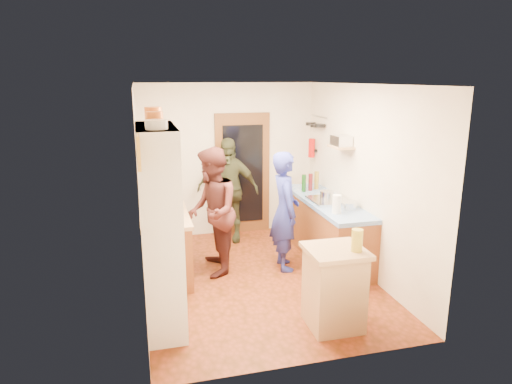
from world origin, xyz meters
name	(u,v)px	position (x,y,z in m)	size (l,w,h in m)	color
floor	(258,279)	(0.00, 0.00, -0.01)	(3.00, 4.00, 0.02)	maroon
ceiling	(258,83)	(0.00, 0.00, 2.61)	(3.00, 4.00, 0.02)	silver
wall_back	(228,160)	(0.00, 2.01, 1.30)	(3.00, 0.02, 2.60)	silver
wall_front	(315,237)	(0.00, -2.01, 1.30)	(3.00, 0.02, 2.60)	silver
wall_left	(139,193)	(-1.51, 0.00, 1.30)	(0.02, 4.00, 2.60)	silver
wall_right	(363,180)	(1.51, 0.00, 1.30)	(0.02, 4.00, 2.60)	silver
door_frame	(243,174)	(0.25, 1.97, 1.05)	(0.95, 0.06, 2.10)	brown
door_glass	(243,174)	(0.25, 1.94, 1.05)	(0.70, 0.02, 1.70)	black
hutch_body	(161,228)	(-1.30, -0.80, 1.10)	(0.40, 1.20, 2.20)	white
hutch_top_shelf	(155,128)	(-1.30, -0.80, 2.18)	(0.40, 1.14, 0.04)	white
plate_stack	(156,124)	(-1.30, -1.13, 2.24)	(0.22, 0.22, 0.09)	white
orange_pot_a	(155,118)	(-1.30, -0.76, 2.27)	(0.18, 0.18, 0.14)	orange
orange_pot_b	(153,115)	(-1.30, -0.42, 2.28)	(0.19, 0.19, 0.17)	orange
left_counter_base	(166,245)	(-1.20, 0.45, 0.42)	(0.60, 1.40, 0.85)	brown
left_counter_top	(164,214)	(-1.20, 0.45, 0.88)	(0.64, 1.44, 0.05)	tan
toaster	(169,214)	(-1.15, 0.05, 1.00)	(0.26, 0.17, 0.19)	white
kettle	(160,210)	(-1.25, 0.29, 0.98)	(0.14, 0.14, 0.16)	white
orange_bowl	(169,207)	(-1.12, 0.54, 0.94)	(0.19, 0.19, 0.09)	orange
chopping_board	(163,200)	(-1.18, 1.04, 0.91)	(0.30, 0.22, 0.03)	tan
right_counter_base	(325,230)	(1.20, 0.50, 0.42)	(0.60, 2.20, 0.84)	brown
right_counter_top	(327,202)	(1.20, 0.50, 0.87)	(0.62, 2.22, 0.06)	blue
hob	(329,200)	(1.20, 0.40, 0.92)	(0.55, 0.58, 0.04)	silver
pot_on_hob	(327,195)	(1.15, 0.38, 1.00)	(0.20, 0.20, 0.13)	silver
bottle_a	(304,183)	(1.05, 1.08, 1.04)	(0.07, 0.07, 0.28)	#143F14
bottle_b	(310,182)	(1.18, 1.12, 1.04)	(0.07, 0.07, 0.27)	#591419
bottle_c	(316,180)	(1.31, 1.19, 1.05)	(0.07, 0.07, 0.29)	olive
paper_towel	(337,204)	(1.05, -0.18, 1.03)	(0.12, 0.12, 0.26)	white
mixing_bowl	(348,205)	(1.30, 0.00, 0.95)	(0.27, 0.27, 0.11)	silver
island_base	(334,290)	(0.49, -1.41, 0.43)	(0.55, 0.55, 0.86)	tan
island_top	(336,251)	(0.49, -1.41, 0.89)	(0.62, 0.62, 0.05)	tan
cutting_board	(330,249)	(0.44, -1.35, 0.90)	(0.35, 0.28, 0.02)	white
oil_jar	(357,240)	(0.67, -1.53, 1.03)	(0.12, 0.12, 0.24)	#AD9E2D
pan_rail	(319,116)	(1.46, 1.52, 2.05)	(0.02, 0.02, 0.65)	silver
pan_hang_a	(320,126)	(1.40, 1.35, 1.92)	(0.18, 0.18, 0.05)	black
pan_hang_b	(315,126)	(1.40, 1.55, 1.90)	(0.16, 0.16, 0.05)	black
pan_hang_c	(311,124)	(1.40, 1.75, 1.91)	(0.17, 0.17, 0.05)	black
wall_shelf	(341,147)	(1.37, 0.45, 1.70)	(0.26, 0.42, 0.03)	tan
radio	(341,141)	(1.37, 0.45, 1.79)	(0.22, 0.30, 0.15)	silver
ext_bracket	(315,151)	(1.47, 1.70, 1.45)	(0.06, 0.10, 0.04)	black
fire_extinguisher	(312,148)	(1.41, 1.70, 1.50)	(0.11, 0.11, 0.32)	red
picture_frame	(139,152)	(-1.48, -1.55, 2.05)	(0.03, 0.25, 0.30)	gold
person_hob	(288,211)	(0.50, 0.24, 0.85)	(0.62, 0.41, 1.70)	navy
person_left	(214,211)	(-0.52, 0.38, 0.89)	(0.86, 0.67, 1.78)	#451E1B
person_back	(228,190)	(-0.08, 1.60, 0.87)	(1.02, 0.42, 1.74)	#343721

